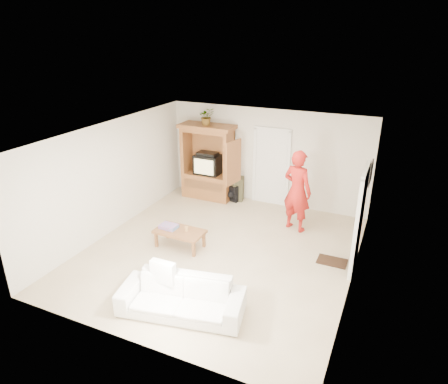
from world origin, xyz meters
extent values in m
plane|color=tan|center=(0.00, 0.00, 0.00)|extent=(6.00, 6.00, 0.00)
plane|color=white|center=(0.00, 0.00, 2.60)|extent=(6.00, 6.00, 0.00)
plane|color=silver|center=(0.00, 3.00, 1.30)|extent=(5.50, 0.00, 5.50)
plane|color=silver|center=(0.00, -3.00, 1.30)|extent=(5.50, 0.00, 5.50)
plane|color=silver|center=(-2.75, 0.00, 1.30)|extent=(0.00, 6.00, 6.00)
plane|color=silver|center=(2.75, 0.00, 1.30)|extent=(0.00, 6.00, 6.00)
cube|color=#9A5D2F|center=(-1.60, 2.65, 0.35)|extent=(1.40, 0.60, 0.70)
cube|color=#9A5D2F|center=(-2.25, 2.65, 1.30)|extent=(0.10, 0.60, 1.20)
cube|color=#9A5D2F|center=(-0.95, 2.65, 1.30)|extent=(0.10, 0.60, 1.20)
cube|color=#9A5D2F|center=(-1.60, 2.92, 1.30)|extent=(1.40, 0.06, 1.20)
cube|color=#9A5D2F|center=(-1.60, 2.65, 1.95)|extent=(1.40, 0.60, 0.10)
cube|color=#9A5D2F|center=(-1.60, 2.65, 2.05)|extent=(1.52, 0.68, 0.10)
cube|color=#9A5D2F|center=(-0.62, 2.18, 1.30)|extent=(0.16, 0.67, 1.15)
cube|color=black|center=(-1.60, 2.68, 0.97)|extent=(0.70, 0.52, 0.55)
cube|color=tan|center=(-1.60, 2.41, 0.98)|extent=(0.58, 0.02, 0.42)
cube|color=black|center=(-1.60, 2.65, 1.29)|extent=(0.55, 0.35, 0.08)
cube|color=brown|center=(-1.60, 2.37, 0.45)|extent=(1.19, 0.03, 0.25)
cube|color=white|center=(0.15, 2.97, 1.02)|extent=(0.85, 0.05, 2.04)
cube|color=black|center=(2.73, 0.60, 1.02)|extent=(0.05, 0.90, 2.04)
cube|color=black|center=(2.73, 1.90, 1.60)|extent=(0.03, 0.60, 0.48)
cube|color=#382316|center=(2.30, 0.60, 0.01)|extent=(0.60, 0.40, 0.02)
imported|color=#4C7238|center=(-1.60, 2.63, 2.33)|extent=(0.55, 0.54, 0.46)
imported|color=#B01C17|center=(1.19, 1.74, 0.98)|extent=(0.83, 0.67, 1.97)
imported|color=white|center=(0.26, -2.08, 0.31)|extent=(2.22, 1.21, 0.61)
cube|color=brown|center=(-0.89, -0.16, 0.38)|extent=(1.10, 0.62, 0.06)
cube|color=brown|center=(-1.37, -0.38, 0.17)|extent=(0.06, 0.06, 0.35)
cube|color=brown|center=(-1.36, 0.08, 0.17)|extent=(0.06, 0.06, 0.35)
cube|color=brown|center=(-0.42, -0.40, 0.17)|extent=(0.06, 0.06, 0.35)
cube|color=brown|center=(-0.41, 0.05, 0.17)|extent=(0.06, 0.06, 0.35)
cube|color=#D14575|center=(-1.16, -0.16, 0.44)|extent=(0.39, 0.30, 0.08)
cylinder|color=tan|center=(-0.74, -0.11, 0.45)|extent=(0.08, 0.08, 0.10)
camera|label=1|loc=(3.19, -6.82, 4.49)|focal=32.00mm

